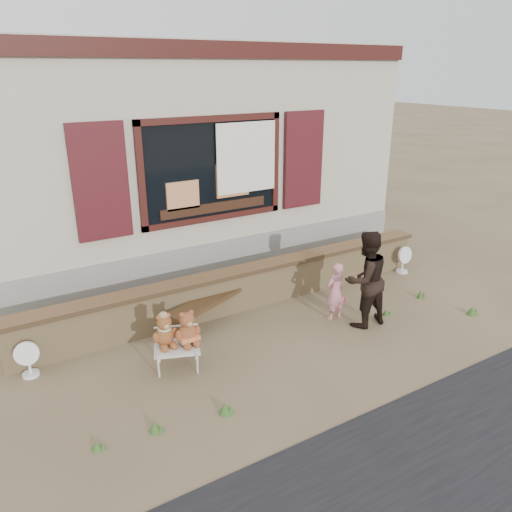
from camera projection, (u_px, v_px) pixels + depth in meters
ground at (277, 333)px, 7.20m from camera, size 80.00×80.00×0.00m
shopfront at (157, 152)px, 10.09m from camera, size 8.04×5.13×4.00m
brick_wall at (243, 287)px, 7.88m from camera, size 7.10×0.36×0.67m
bench at (211, 304)px, 7.42m from camera, size 1.61×0.95×0.41m
folding_chair at (177, 346)px, 6.27m from camera, size 0.70×0.66×0.34m
teddy_bear_left at (164, 329)px, 6.15m from camera, size 0.41×0.38×0.45m
teddy_bear_right at (187, 327)px, 6.20m from camera, size 0.42×0.39×0.46m
child at (335, 291)px, 7.48m from camera, size 0.35×0.24×0.91m
adult at (365, 279)px, 7.21m from camera, size 0.72×0.57×1.45m
fan_left at (28, 359)px, 6.13m from camera, size 0.31×0.20×0.48m
fan_right at (403, 259)px, 9.26m from camera, size 0.32×0.22×0.51m
grass_tufts at (336, 353)px, 6.58m from camera, size 5.89×1.07×0.15m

